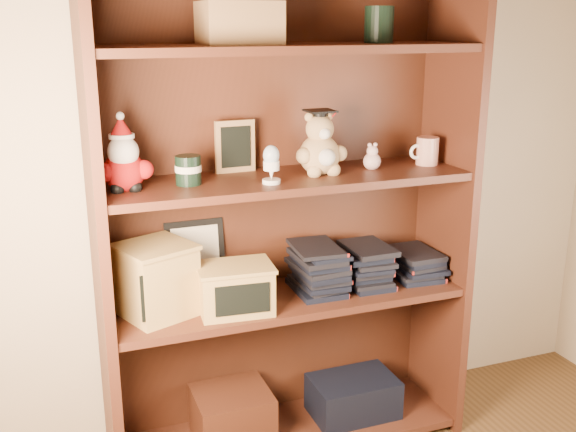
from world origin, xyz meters
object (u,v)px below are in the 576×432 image
at_px(grad_teddy_bear, 320,149).
at_px(teacher_mug, 427,151).
at_px(bookcase, 282,224).
at_px(treats_box, 156,280).

height_order(grad_teddy_bear, teacher_mug, grad_teddy_bear).
distance_m(bookcase, treats_box, 0.44).
bearing_deg(grad_teddy_bear, teacher_mug, 0.92).
bearing_deg(grad_teddy_bear, bookcase, 152.34).
bearing_deg(treats_box, teacher_mug, 0.06).
height_order(bookcase, teacher_mug, bookcase).
relative_size(grad_teddy_bear, teacher_mug, 1.98).
xyz_separation_m(bookcase, teacher_mug, (0.50, -0.05, 0.22)).
xyz_separation_m(teacher_mug, treats_box, (-0.92, -0.00, -0.33)).
distance_m(grad_teddy_bear, treats_box, 0.65).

